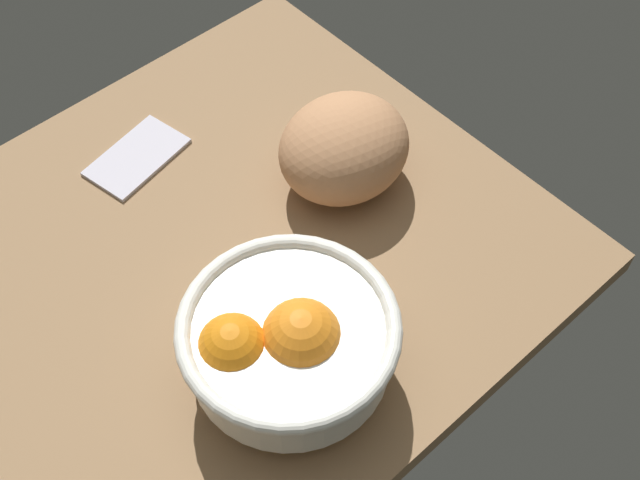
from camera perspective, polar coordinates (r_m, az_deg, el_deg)
The scene contains 4 objects.
ground_plane at distance 95.77cm, azimuth -8.39°, elevation -2.68°, with size 76.82×62.90×3.00cm, color #906D49.
fruit_bowl at distance 81.69cm, azimuth -2.19°, elevation -6.82°, with size 21.65×21.65×11.43cm.
bread_loaf at distance 97.62cm, azimuth 1.64°, elevation 6.26°, with size 15.98×14.16×11.01cm, color tan.
napkin_folded at distance 105.94cm, azimuth -12.33°, elevation 5.61°, with size 12.17×7.08×0.99cm, color silver.
Camera 1 is at (-24.56, -48.13, 77.56)cm, focal length 47.18 mm.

